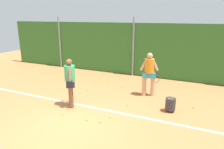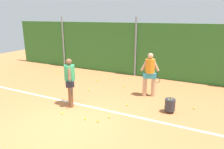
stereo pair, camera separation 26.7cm
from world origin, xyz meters
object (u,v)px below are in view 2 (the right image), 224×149
object	(u,v)px
tennis_ball_0	(110,79)
player_foreground_near	(70,80)
tennis_ball_5	(85,119)
tennis_ball_11	(123,86)
tennis_ball_7	(194,108)
tennis_ball_9	(97,80)
tennis_ball_10	(58,73)
tennis_ball_13	(59,70)
tennis_ball_12	(62,113)
tennis_ball_8	(127,105)
tennis_ball_1	(154,86)
ball_hopper	(170,105)
player_midcourt	(150,72)
tennis_ball_6	(89,90)
tennis_ball_2	(98,121)
tennis_ball_3	(109,117)

from	to	relation	value
tennis_ball_0	player_foreground_near	bearing A→B (deg)	-87.45
tennis_ball_5	tennis_ball_11	world-z (taller)	same
tennis_ball_7	tennis_ball_11	size ratio (longest dim) A/B	1.00
player_foreground_near	tennis_ball_9	bearing A→B (deg)	155.27
tennis_ball_10	tennis_ball_13	distance (m)	0.66
tennis_ball_0	tennis_ball_12	xyz separation A→B (m)	(0.34, -4.29, 0.00)
tennis_ball_10	tennis_ball_8	bearing A→B (deg)	-24.09
tennis_ball_1	tennis_ball_10	distance (m)	5.75
ball_hopper	tennis_ball_8	size ratio (longest dim) A/B	7.78
player_midcourt	tennis_ball_8	world-z (taller)	player_midcourt
ball_hopper	tennis_ball_8	bearing A→B (deg)	-175.11
tennis_ball_9	player_midcourt	bearing A→B (deg)	-15.28
tennis_ball_6	tennis_ball_9	world-z (taller)	same
tennis_ball_1	tennis_ball_9	bearing A→B (deg)	-171.44
tennis_ball_5	player_midcourt	bearing A→B (deg)	67.60
tennis_ball_0	tennis_ball_1	distance (m)	2.43
tennis_ball_1	player_midcourt	bearing A→B (deg)	-85.71
tennis_ball_0	tennis_ball_7	distance (m)	4.77
player_foreground_near	ball_hopper	world-z (taller)	player_foreground_near
tennis_ball_6	tennis_ball_9	size ratio (longest dim) A/B	1.00
player_foreground_near	tennis_ball_2	xyz separation A→B (m)	(1.58, -0.69, -0.98)
tennis_ball_6	tennis_ball_7	size ratio (longest dim) A/B	1.00
tennis_ball_2	tennis_ball_6	world-z (taller)	same
tennis_ball_12	tennis_ball_13	distance (m)	6.15
tennis_ball_5	tennis_ball_6	world-z (taller)	same
tennis_ball_2	tennis_ball_13	distance (m)	7.11
tennis_ball_3	tennis_ball_6	distance (m)	2.85
tennis_ball_8	tennis_ball_11	bearing A→B (deg)	117.33
ball_hopper	tennis_ball_13	bearing A→B (deg)	159.13
ball_hopper	tennis_ball_9	size ratio (longest dim) A/B	7.78
ball_hopper	tennis_ball_7	distance (m)	1.04
tennis_ball_2	tennis_ball_13	bearing A→B (deg)	140.27
tennis_ball_3	tennis_ball_5	world-z (taller)	same
tennis_ball_0	tennis_ball_10	xyz separation A→B (m)	(-3.32, -0.20, 0.00)
tennis_ball_1	tennis_ball_13	xyz separation A→B (m)	(-6.15, 0.33, 0.00)
tennis_ball_8	tennis_ball_0	bearing A→B (deg)	128.57
player_midcourt	tennis_ball_6	bearing A→B (deg)	169.94
tennis_ball_12	tennis_ball_5	bearing A→B (deg)	1.26
ball_hopper	tennis_ball_8	xyz separation A→B (m)	(-1.56, -0.13, -0.26)
ball_hopper	tennis_ball_10	xyz separation A→B (m)	(-6.97, 2.29, -0.26)
tennis_ball_6	tennis_ball_13	distance (m)	4.19
tennis_ball_6	tennis_ball_8	world-z (taller)	same
tennis_ball_9	tennis_ball_11	bearing A→B (deg)	-8.25
tennis_ball_12	tennis_ball_0	bearing A→B (deg)	94.53
tennis_ball_6	tennis_ball_7	bearing A→B (deg)	0.18
tennis_ball_12	tennis_ball_13	size ratio (longest dim) A/B	1.00
player_foreground_near	tennis_ball_8	bearing A→B (deg)	78.02
tennis_ball_0	tennis_ball_12	distance (m)	4.31
player_midcourt	tennis_ball_5	xyz separation A→B (m)	(-1.23, -2.99, -1.00)
tennis_ball_7	tennis_ball_12	world-z (taller)	same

